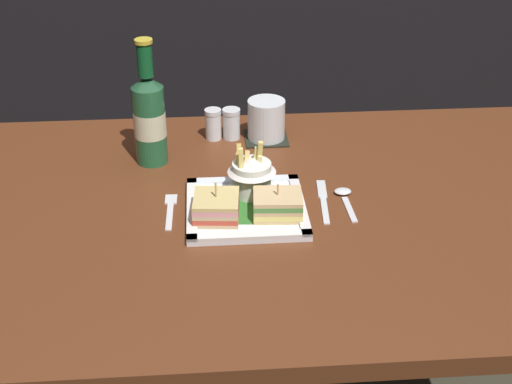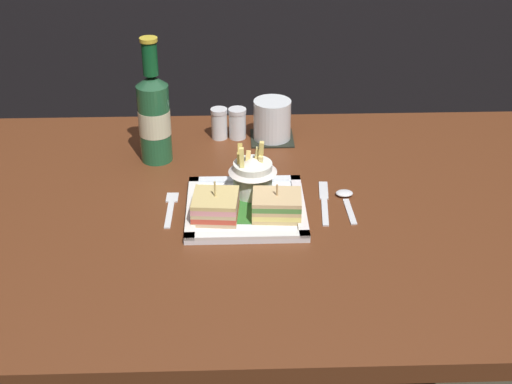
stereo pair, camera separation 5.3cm
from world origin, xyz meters
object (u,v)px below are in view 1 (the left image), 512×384
at_px(dining_table, 265,267).
at_px(salt_shaker, 213,126).
at_px(sandwich_half_right, 278,205).
at_px(knife, 323,199).
at_px(sandwich_half_left, 216,207).
at_px(water_glass, 266,122).
at_px(fries_cup, 252,173).
at_px(beer_bottle, 149,117).
at_px(fork, 170,209).
at_px(square_plate, 246,209).
at_px(spoon, 344,196).
at_px(pepper_shaker, 231,125).

relative_size(dining_table, salt_shaker, 18.42).
bearing_deg(sandwich_half_right, knife, 33.15).
height_order(sandwich_half_left, sandwich_half_right, sandwich_half_left).
bearing_deg(knife, water_glass, 107.15).
relative_size(sandwich_half_right, knife, 0.57).
bearing_deg(fries_cup, dining_table, -57.34).
height_order(beer_bottle, fork, beer_bottle).
height_order(square_plate, sandwich_half_right, sandwich_half_right).
distance_m(dining_table, square_plate, 0.16).
relative_size(square_plate, sandwich_half_left, 2.45).
height_order(square_plate, fries_cup, fries_cup).
bearing_deg(salt_shaker, square_plate, -80.69).
relative_size(fork, knife, 0.78).
distance_m(beer_bottle, spoon, 0.45).
relative_size(square_plate, beer_bottle, 0.83).
height_order(dining_table, square_plate, square_plate).
xyz_separation_m(dining_table, fries_cup, (-0.03, 0.04, 0.20)).
bearing_deg(spoon, salt_shaker, 130.84).
distance_m(dining_table, fries_cup, 0.21).
bearing_deg(sandwich_half_right, fork, 166.58).
bearing_deg(dining_table, sandwich_half_right, -67.42).
bearing_deg(knife, sandwich_half_left, -163.27).
xyz_separation_m(water_glass, pepper_shaker, (-0.08, 0.01, -0.01)).
xyz_separation_m(water_glass, salt_shaker, (-0.12, 0.01, -0.01)).
distance_m(square_plate, fork, 0.15).
relative_size(dining_table, fries_cup, 11.83).
xyz_separation_m(knife, spoon, (0.04, 0.00, 0.00)).
bearing_deg(sandwich_half_left, sandwich_half_right, -0.00).
bearing_deg(salt_shaker, sandwich_half_left, -90.57).
relative_size(square_plate, salt_shaker, 3.15).
distance_m(dining_table, knife, 0.19).
bearing_deg(fries_cup, square_plate, -106.01).
bearing_deg(pepper_shaker, salt_shaker, 180.00).
relative_size(sandwich_half_right, water_glass, 1.05).
relative_size(beer_bottle, water_glass, 3.02).
xyz_separation_m(sandwich_half_right, salt_shaker, (-0.11, 0.37, 0.00)).
distance_m(salt_shaker, pepper_shaker, 0.04).
bearing_deg(spoon, water_glass, 115.02).
bearing_deg(sandwich_half_right, salt_shaker, 107.16).
bearing_deg(water_glass, fork, -125.28).
xyz_separation_m(fries_cup, spoon, (0.19, -0.01, -0.05)).
xyz_separation_m(square_plate, sandwich_half_left, (-0.06, -0.03, 0.03)).
bearing_deg(pepper_shaker, spoon, -54.19).
distance_m(fries_cup, fork, 0.18).
bearing_deg(sandwich_half_left, salt_shaker, 89.43).
height_order(knife, pepper_shaker, pepper_shaker).
bearing_deg(pepper_shaker, beer_bottle, -149.65).
bearing_deg(sandwich_half_left, fork, 151.29).
bearing_deg(pepper_shaker, fries_cup, -84.55).
distance_m(fries_cup, salt_shaker, 0.29).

